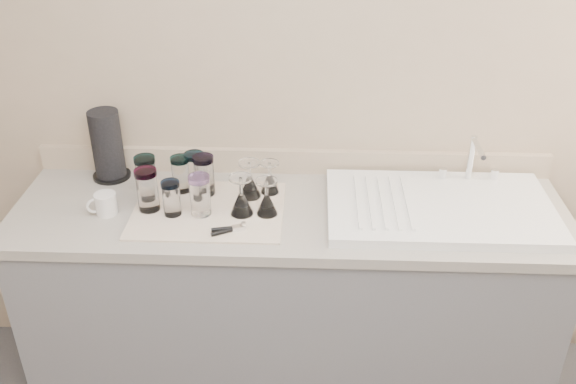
{
  "coord_description": "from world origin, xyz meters",
  "views": [
    {
      "loc": [
        0.08,
        -0.82,
        2.14
      ],
      "look_at": [
        -0.0,
        1.15,
        1.0
      ],
      "focal_mm": 40.0,
      "sensor_mm": 36.0,
      "label": 1
    }
  ],
  "objects_px": {
    "sink_unit": "(440,207)",
    "tumbler_magenta": "(147,190)",
    "tumbler_teal": "(146,176)",
    "goblet_back_right": "(270,182)",
    "tumbler_extra": "(195,171)",
    "can_opener": "(228,229)",
    "goblet_front_left": "(242,201)",
    "tumbler_blue": "(171,198)",
    "goblet_front_right": "(267,202)",
    "white_mug": "(105,204)",
    "tumbler_purple": "(204,175)",
    "tumbler_lavender": "(200,195)",
    "paper_towel_roll": "(107,146)",
    "goblet_back_left": "(250,185)",
    "tumbler_cyan": "(181,174)"
  },
  "relations": [
    {
      "from": "tumbler_blue",
      "to": "goblet_back_right",
      "type": "bearing_deg",
      "value": 27.02
    },
    {
      "from": "tumbler_magenta",
      "to": "can_opener",
      "type": "bearing_deg",
      "value": -24.0
    },
    {
      "from": "sink_unit",
      "to": "tumbler_lavender",
      "type": "xyz_separation_m",
      "value": [
        -0.87,
        -0.06,
        0.07
      ]
    },
    {
      "from": "tumbler_extra",
      "to": "goblet_front_left",
      "type": "xyz_separation_m",
      "value": [
        0.2,
        -0.18,
        -0.02
      ]
    },
    {
      "from": "goblet_back_right",
      "to": "can_opener",
      "type": "xyz_separation_m",
      "value": [
        -0.13,
        -0.28,
        -0.04
      ]
    },
    {
      "from": "sink_unit",
      "to": "tumbler_blue",
      "type": "bearing_deg",
      "value": -175.94
    },
    {
      "from": "tumbler_lavender",
      "to": "goblet_back_left",
      "type": "height_order",
      "value": "tumbler_lavender"
    },
    {
      "from": "white_mug",
      "to": "paper_towel_roll",
      "type": "relative_size",
      "value": 0.42
    },
    {
      "from": "tumbler_purple",
      "to": "goblet_front_left",
      "type": "distance_m",
      "value": 0.21
    },
    {
      "from": "goblet_back_right",
      "to": "paper_towel_roll",
      "type": "bearing_deg",
      "value": 170.38
    },
    {
      "from": "tumbler_magenta",
      "to": "tumbler_extra",
      "type": "height_order",
      "value": "tumbler_magenta"
    },
    {
      "from": "tumbler_teal",
      "to": "tumbler_lavender",
      "type": "bearing_deg",
      "value": -30.29
    },
    {
      "from": "tumbler_blue",
      "to": "goblet_back_right",
      "type": "xyz_separation_m",
      "value": [
        0.34,
        0.17,
        -0.02
      ]
    },
    {
      "from": "tumbler_teal",
      "to": "goblet_back_left",
      "type": "bearing_deg",
      "value": 0.03
    },
    {
      "from": "goblet_back_right",
      "to": "can_opener",
      "type": "bearing_deg",
      "value": -114.29
    },
    {
      "from": "can_opener",
      "to": "paper_towel_roll",
      "type": "xyz_separation_m",
      "value": [
        -0.52,
        0.39,
        0.12
      ]
    },
    {
      "from": "sink_unit",
      "to": "can_opener",
      "type": "xyz_separation_m",
      "value": [
        -0.76,
        -0.18,
        -0.0
      ]
    },
    {
      "from": "tumbler_magenta",
      "to": "can_opener",
      "type": "distance_m",
      "value": 0.34
    },
    {
      "from": "goblet_front_left",
      "to": "white_mug",
      "type": "relative_size",
      "value": 1.27
    },
    {
      "from": "goblet_back_left",
      "to": "goblet_front_right",
      "type": "xyz_separation_m",
      "value": [
        0.07,
        -0.12,
        -0.0
      ]
    },
    {
      "from": "goblet_front_right",
      "to": "white_mug",
      "type": "distance_m",
      "value": 0.59
    },
    {
      "from": "tumbler_teal",
      "to": "goblet_front_left",
      "type": "relative_size",
      "value": 1.05
    },
    {
      "from": "sink_unit",
      "to": "tumbler_magenta",
      "type": "height_order",
      "value": "sink_unit"
    },
    {
      "from": "tumbler_extra",
      "to": "goblet_front_left",
      "type": "height_order",
      "value": "goblet_front_left"
    },
    {
      "from": "tumbler_cyan",
      "to": "goblet_front_right",
      "type": "relative_size",
      "value": 1.03
    },
    {
      "from": "goblet_back_right",
      "to": "tumbler_blue",
      "type": "bearing_deg",
      "value": -152.98
    },
    {
      "from": "tumbler_purple",
      "to": "tumbler_extra",
      "type": "bearing_deg",
      "value": 134.8
    },
    {
      "from": "can_opener",
      "to": "sink_unit",
      "type": "bearing_deg",
      "value": 13.01
    },
    {
      "from": "can_opener",
      "to": "paper_towel_roll",
      "type": "height_order",
      "value": "paper_towel_roll"
    },
    {
      "from": "sink_unit",
      "to": "tumbler_magenta",
      "type": "relative_size",
      "value": 5.07
    },
    {
      "from": "white_mug",
      "to": "paper_towel_roll",
      "type": "bearing_deg",
      "value": 101.76
    },
    {
      "from": "white_mug",
      "to": "goblet_back_right",
      "type": "bearing_deg",
      "value": 15.91
    },
    {
      "from": "goblet_front_left",
      "to": "goblet_front_right",
      "type": "height_order",
      "value": "goblet_front_left"
    },
    {
      "from": "tumbler_purple",
      "to": "tumbler_lavender",
      "type": "distance_m",
      "value": 0.15
    },
    {
      "from": "paper_towel_roll",
      "to": "goblet_back_right",
      "type": "bearing_deg",
      "value": -9.62
    },
    {
      "from": "tumbler_blue",
      "to": "goblet_front_right",
      "type": "xyz_separation_m",
      "value": [
        0.34,
        0.02,
        -0.02
      ]
    },
    {
      "from": "sink_unit",
      "to": "goblet_front_right",
      "type": "relative_size",
      "value": 5.9
    },
    {
      "from": "goblet_front_left",
      "to": "can_opener",
      "type": "relative_size",
      "value": 1.24
    },
    {
      "from": "tumbler_purple",
      "to": "goblet_front_left",
      "type": "bearing_deg",
      "value": -41.67
    },
    {
      "from": "goblet_back_right",
      "to": "goblet_front_right",
      "type": "height_order",
      "value": "goblet_front_right"
    },
    {
      "from": "tumbler_blue",
      "to": "paper_towel_roll",
      "type": "height_order",
      "value": "paper_towel_roll"
    },
    {
      "from": "tumbler_teal",
      "to": "tumbler_purple",
      "type": "distance_m",
      "value": 0.22
    },
    {
      "from": "goblet_front_left",
      "to": "white_mug",
      "type": "distance_m",
      "value": 0.5
    },
    {
      "from": "goblet_front_right",
      "to": "white_mug",
      "type": "bearing_deg",
      "value": -179.03
    },
    {
      "from": "paper_towel_roll",
      "to": "tumbler_extra",
      "type": "bearing_deg",
      "value": -14.03
    },
    {
      "from": "tumbler_teal",
      "to": "goblet_back_right",
      "type": "height_order",
      "value": "tumbler_teal"
    },
    {
      "from": "tumbler_teal",
      "to": "goblet_front_right",
      "type": "distance_m",
      "value": 0.48
    },
    {
      "from": "goblet_front_left",
      "to": "tumbler_lavender",
      "type": "bearing_deg",
      "value": -177.28
    },
    {
      "from": "goblet_front_left",
      "to": "tumbler_extra",
      "type": "bearing_deg",
      "value": 137.54
    },
    {
      "from": "tumbler_magenta",
      "to": "tumbler_purple",
      "type": "bearing_deg",
      "value": 32.99
    }
  ]
}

